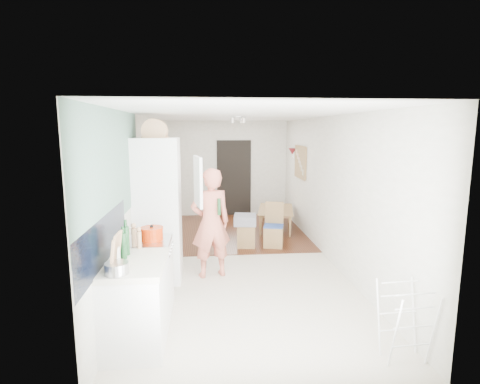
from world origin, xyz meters
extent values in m
cube|color=beige|center=(0.00, 0.00, 0.00)|extent=(3.20, 7.00, 0.01)
cube|color=#4F2B14|center=(0.00, 1.85, 0.01)|extent=(3.20, 3.30, 0.01)
cube|color=slate|center=(-1.59, -2.00, 1.85)|extent=(0.02, 3.00, 1.30)
cube|color=black|center=(-1.59, -2.55, 1.15)|extent=(0.02, 1.90, 0.50)
cube|color=black|center=(0.20, 3.48, 1.00)|extent=(0.90, 0.04, 2.00)
cube|color=white|center=(-1.30, -2.55, 0.43)|extent=(0.60, 0.90, 0.86)
cube|color=silver|center=(-1.30, -2.55, 0.89)|extent=(0.62, 0.92, 0.06)
cube|color=white|center=(-1.30, -1.80, 0.44)|extent=(0.60, 0.60, 0.88)
cube|color=#B3B3B5|center=(-1.30, -1.80, 0.90)|extent=(0.60, 0.60, 0.04)
cube|color=white|center=(-1.27, -0.78, 1.07)|extent=(0.66, 0.66, 2.15)
cube|color=white|center=(-0.66, -1.08, 1.55)|extent=(0.14, 0.56, 0.70)
cube|color=white|center=(-0.96, -0.78, 1.55)|extent=(0.02, 0.52, 0.66)
cube|color=tan|center=(1.58, 1.90, 1.55)|extent=(0.03, 0.90, 0.70)
cube|color=olive|center=(1.57, 1.90, 1.55)|extent=(0.00, 0.94, 0.74)
cone|color=maroon|center=(1.54, 2.55, 1.75)|extent=(0.18, 0.18, 0.16)
imported|color=#D7715B|center=(-0.48, -0.73, 1.00)|extent=(0.83, 0.65, 2.01)
imported|color=olive|center=(1.06, 1.90, 0.20)|extent=(0.87, 1.27, 0.41)
cube|color=gray|center=(0.20, 0.68, 0.54)|extent=(0.48, 0.48, 0.19)
cylinder|color=red|center=(-1.22, -1.80, 1.00)|extent=(0.34, 0.34, 0.16)
cylinder|color=#B3B3B5|center=(-1.40, -2.89, 0.98)|extent=(0.25, 0.25, 0.11)
cylinder|color=#17441F|center=(-0.36, -0.84, 1.13)|extent=(0.05, 0.05, 0.25)
cylinder|color=#17441F|center=(-1.42, -2.46, 1.06)|extent=(0.08, 0.08, 0.28)
cylinder|color=#17441F|center=(-1.42, -2.33, 1.08)|extent=(0.09, 0.09, 0.31)
cylinder|color=silver|center=(-1.45, -2.68, 1.02)|extent=(0.10, 0.10, 0.20)
cylinder|color=tan|center=(-1.40, -2.02, 1.03)|extent=(0.06, 0.06, 0.21)
cylinder|color=tan|center=(-1.32, -2.11, 1.02)|extent=(0.06, 0.06, 0.20)
camera|label=1|loc=(-0.55, -6.33, 2.26)|focal=28.00mm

